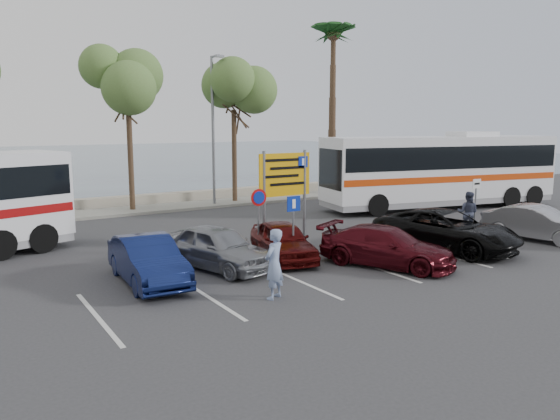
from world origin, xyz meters
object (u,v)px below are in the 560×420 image
car_blue (148,260)px  car_red (283,241)px  car_maroon (387,247)px  pedestrian_far (468,213)px  car_silver_a (218,247)px  suv_black (446,230)px  street_lamp_right (214,123)px  coach_bus_right (440,173)px  car_silver_b (538,223)px  direction_sign (285,182)px  pedestrian_near (274,264)px

car_blue → car_red: (4.80, 0.26, -0.03)m
car_maroon → pedestrian_far: (6.52, 2.10, 0.25)m
car_silver_a → suv_black: (8.21, -2.08, 0.03)m
street_lamp_right → coach_bus_right: 12.64m
car_blue → car_silver_b: 15.22m
direction_sign → car_red: bearing=-124.4°
car_silver_a → pedestrian_far: (11.32, -0.50, 0.19)m
direction_sign → pedestrian_near: (-3.67, -5.20, -1.49)m
coach_bus_right → suv_black: bearing=-136.9°
suv_black → car_blue: bearing=157.2°
direction_sign → pedestrian_near: direction_sign is taller
car_red → suv_black: suv_black is taller
direction_sign → car_silver_a: (-3.62, -1.70, -1.73)m
coach_bus_right → car_silver_a: coach_bus_right is taller
car_silver_b → pedestrian_near: 12.68m
car_red → pedestrian_far: size_ratio=2.14×
street_lamp_right → car_silver_b: bearing=-64.8°
car_red → car_silver_b: car_silver_b is taller
coach_bus_right → car_silver_b: 8.55m
street_lamp_right → car_silver_b: 16.89m
car_red → suv_black: (5.81, -2.00, 0.09)m
car_blue → car_maroon: car_blue is taller
direction_sign → suv_black: size_ratio=0.68×
car_blue → pedestrian_near: pedestrian_near is taller
pedestrian_far → coach_bus_right: bearing=-68.9°
car_silver_a → car_silver_b: 12.93m
car_maroon → pedestrian_far: bearing=-8.3°
car_silver_a → pedestrian_near: (-0.05, -3.50, 0.24)m
street_lamp_right → car_red: 13.13m
street_lamp_right → pedestrian_near: bearing=-110.0°
car_maroon → pedestrian_far: size_ratio=2.49×
car_blue → pedestrian_far: size_ratio=2.31×
street_lamp_right → car_red: (-3.21, -12.10, -3.95)m
car_silver_b → direction_sign: bearing=142.6°
car_blue → street_lamp_right: bearing=59.7°
car_red → car_silver_b: (10.21, -2.76, 0.03)m
coach_bus_right → car_maroon: coach_bus_right is taller
street_lamp_right → pedestrian_near: 16.92m
direction_sign → car_blue: 6.59m
car_red → pedestrian_far: (8.92, -0.42, 0.24)m
car_blue → direction_sign: bearing=21.4°
direction_sign → pedestrian_far: (7.70, -2.20, -1.54)m
car_silver_b → pedestrian_near: bearing=172.4°
pedestrian_far → suv_black: bearing=87.0°
direction_sign → car_silver_b: bearing=-26.8°
car_silver_a → pedestrian_far: 11.34m
car_maroon → direction_sign: bearing=79.3°
direction_sign → suv_black: 6.18m
coach_bus_right → pedestrian_far: (-4.46, -5.50, -1.03)m
direction_sign → car_silver_a: size_ratio=0.87×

